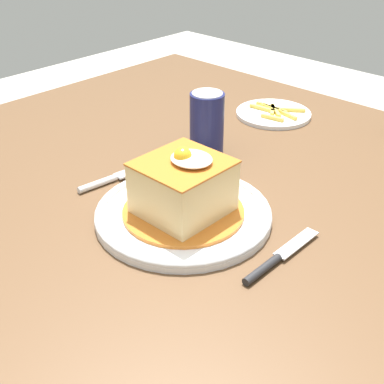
# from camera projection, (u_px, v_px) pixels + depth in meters

# --- Properties ---
(dining_table) EXTENTS (1.32, 1.02, 0.75)m
(dining_table) POSITION_uv_depth(u_px,v_px,m) (232.00, 231.00, 0.97)
(dining_table) COLOR brown
(dining_table) RESTS_ON ground_plane
(main_plate) EXTENTS (0.28, 0.28, 0.02)m
(main_plate) POSITION_uv_depth(u_px,v_px,m) (183.00, 213.00, 0.83)
(main_plate) COLOR white
(main_plate) RESTS_ON dining_table
(sandwich_meal) EXTENTS (0.19, 0.19, 0.11)m
(sandwich_meal) POSITION_uv_depth(u_px,v_px,m) (183.00, 189.00, 0.80)
(sandwich_meal) COLOR #C66B23
(sandwich_meal) RESTS_ON main_plate
(fork) EXTENTS (0.03, 0.14, 0.01)m
(fork) POSITION_uv_depth(u_px,v_px,m) (108.00, 180.00, 0.93)
(fork) COLOR silver
(fork) RESTS_ON dining_table
(knife) EXTENTS (0.02, 0.17, 0.01)m
(knife) POSITION_uv_depth(u_px,v_px,m) (273.00, 262.00, 0.73)
(knife) COLOR #262628
(knife) RESTS_ON dining_table
(soda_can) EXTENTS (0.07, 0.07, 0.12)m
(soda_can) POSITION_uv_depth(u_px,v_px,m) (207.00, 124.00, 1.00)
(soda_can) COLOR #191E51
(soda_can) RESTS_ON dining_table
(side_plate_fries) EXTENTS (0.17, 0.17, 0.02)m
(side_plate_fries) POSITION_uv_depth(u_px,v_px,m) (274.00, 113.00, 1.19)
(side_plate_fries) COLOR white
(side_plate_fries) RESTS_ON dining_table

